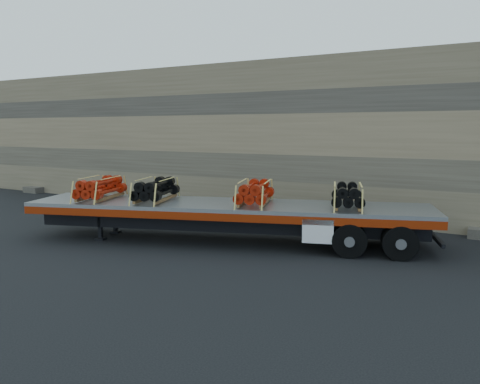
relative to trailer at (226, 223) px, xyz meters
The scene contains 7 objects.
ground 1.19m from the trailer, 19.33° to the left, with size 120.00×120.00×0.00m, color black.
rock_wall 7.43m from the trailer, 82.38° to the left, with size 44.00×3.00×7.00m, color #7A6B54.
trailer is the anchor object (origin of this frame).
bundle_front 4.85m from the trailer, 161.82° to the right, with size 1.08×2.16×0.77m, color #A41B08, non-canonical shape.
bundle_midfront 2.80m from the trailer, 161.82° to the right, with size 1.07×2.14×0.76m, color black, non-canonical shape.
bundle_midrear 1.47m from the trailer, 18.18° to the left, with size 1.07×2.14×0.76m, color #A41B08, non-canonical shape.
bundle_rear 4.23m from the trailer, 18.18° to the left, with size 1.02×2.04×0.72m, color black, non-canonical shape.
Camera 1 is at (7.43, -14.00, 3.94)m, focal length 35.00 mm.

